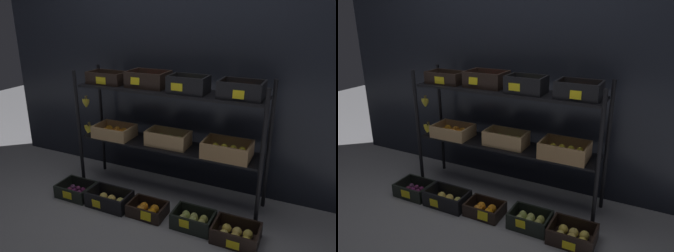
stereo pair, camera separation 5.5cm
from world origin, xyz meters
TOP-DOWN VIEW (x-y plane):
  - ground_plane at (0.00, 0.00)m, footprint 10.00×10.00m
  - storefront_wall at (0.00, 0.37)m, footprint 4.05×0.12m
  - display_rack at (-0.01, -0.01)m, footprint 1.78×0.38m
  - crate_ground_plum at (-0.74, -0.38)m, footprint 0.32×0.24m
  - crate_ground_apple_gold at (-0.37, -0.39)m, footprint 0.37×0.22m
  - crate_ground_orange at (-0.01, -0.37)m, footprint 0.31×0.22m
  - crate_ground_pear at (0.38, -0.36)m, footprint 0.32×0.23m
  - crate_ground_rightmost_apple_gold at (0.73, -0.37)m, footprint 0.34×0.25m

SIDE VIEW (x-z plane):
  - ground_plane at x=0.00m, z-range 0.00..0.00m
  - crate_ground_plum at x=-0.74m, z-range -0.02..0.10m
  - crate_ground_orange at x=-0.01m, z-range -0.01..0.10m
  - crate_ground_rightmost_apple_gold at x=0.73m, z-range -0.01..0.11m
  - crate_ground_apple_gold at x=-0.37m, z-range -0.02..0.12m
  - crate_ground_pear at x=0.38m, z-range -0.01..0.12m
  - display_rack at x=-0.01m, z-range 0.19..1.31m
  - storefront_wall at x=0.00m, z-range 0.00..2.14m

